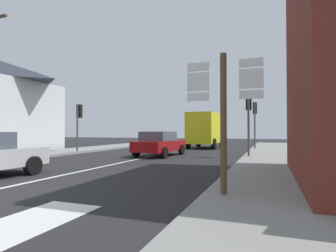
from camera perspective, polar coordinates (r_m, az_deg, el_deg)
ground_plane at (r=16.13m, az=-4.09°, el=-6.37°), size 80.00×80.00×0.00m
sidewalk_right at (r=12.72m, az=21.07°, el=-7.43°), size 3.16×44.00×0.14m
sidewalk_left at (r=18.47m, az=-26.50°, el=-5.37°), size 3.16×44.00×0.14m
lane_centre_stripe at (r=12.61m, az=-11.66°, el=-7.83°), size 0.16×12.00×0.01m
lane_turn_arrow at (r=5.43m, az=-25.73°, el=-16.95°), size 1.20×2.20×0.01m
sedan_far at (r=16.71m, az=-1.73°, el=-3.57°), size 2.16×4.29×1.47m
delivery_truck at (r=24.53m, az=7.59°, el=-0.67°), size 2.58×5.05×3.05m
route_sign_post at (r=6.18m, az=11.33°, el=2.76°), size 1.66×0.14×3.20m
traffic_light_far_right at (r=22.68m, az=17.40°, el=2.23°), size 0.30×0.49×3.74m
traffic_light_near_right at (r=15.97m, az=16.23°, el=3.09°), size 0.30×0.49×3.56m
traffic_light_near_left at (r=19.67m, az=-17.83°, el=1.75°), size 0.30×0.49×3.29m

